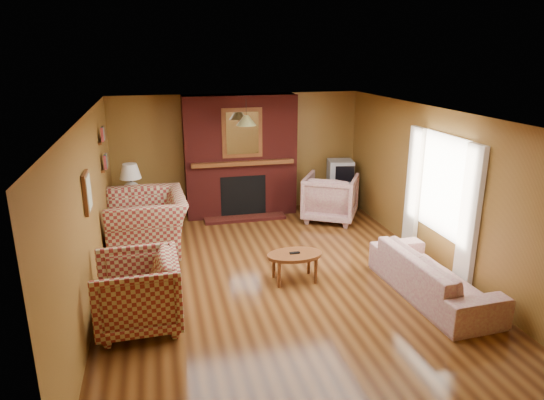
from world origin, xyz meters
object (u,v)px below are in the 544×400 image
object	(u,v)px
side_table	(134,215)
table_lamp	(131,179)
crt_tv	(340,171)
fireplace	(241,157)
floral_armchair	(331,197)
floral_sofa	(433,275)
plaid_loveseat	(147,222)
tv_stand	(339,196)
plaid_armchair	(137,292)
coffee_table	(295,257)

from	to	relation	value
side_table	table_lamp	size ratio (longest dim) A/B	1.02
table_lamp	crt_tv	distance (m)	4.17
table_lamp	fireplace	bearing A→B (deg)	14.29
floral_armchair	floral_sofa	bearing A→B (deg)	125.03
floral_sofa	side_table	size ratio (longest dim) A/B	3.24
plaid_loveseat	table_lamp	bearing A→B (deg)	-167.34
crt_tv	tv_stand	bearing A→B (deg)	90.00
plaid_armchair	tv_stand	xyz separation A→B (m)	(4.00, 3.72, -0.16)
plaid_loveseat	plaid_armchair	size ratio (longest dim) A/B	1.46
floral_sofa	tv_stand	xyz separation A→B (m)	(0.15, 3.86, -0.01)
fireplace	floral_sofa	xyz separation A→B (m)	(1.90, -4.04, -0.88)
floral_sofa	table_lamp	size ratio (longest dim) A/B	3.31
plaid_loveseat	table_lamp	world-z (taller)	table_lamp
side_table	fireplace	bearing A→B (deg)	14.29
side_table	crt_tv	bearing A→B (deg)	4.74
coffee_table	crt_tv	size ratio (longest dim) A/B	1.39
fireplace	coffee_table	size ratio (longest dim) A/B	2.98
side_table	coffee_table	bearing A→B (deg)	-48.67
floral_sofa	coffee_table	world-z (taller)	floral_sofa
floral_armchair	tv_stand	world-z (taller)	floral_armchair
table_lamp	coffee_table	bearing A→B (deg)	-48.67
side_table	tv_stand	bearing A→B (deg)	4.82
floral_armchair	plaid_loveseat	bearing A→B (deg)	41.53
fireplace	floral_armchair	distance (m)	1.95
tv_stand	crt_tv	distance (m)	0.53
plaid_loveseat	side_table	xyz separation A→B (m)	(-0.25, 0.91, -0.15)
plaid_loveseat	table_lamp	xyz separation A→B (m)	(-0.25, 0.91, 0.53)
table_lamp	crt_tv	world-z (taller)	table_lamp
side_table	floral_sofa	bearing A→B (deg)	-41.26
side_table	crt_tv	xyz separation A→B (m)	(4.15, 0.34, 0.50)
tv_stand	table_lamp	bearing A→B (deg)	-177.35
fireplace	coffee_table	world-z (taller)	fireplace
floral_sofa	floral_armchair	bearing A→B (deg)	1.75
crt_tv	plaid_armchair	bearing A→B (deg)	-137.14
fireplace	side_table	distance (m)	2.33
plaid_loveseat	crt_tv	size ratio (longest dim) A/B	2.51
plaid_armchair	side_table	world-z (taller)	plaid_armchair
tv_stand	crt_tv	bearing A→B (deg)	-92.17
floral_sofa	tv_stand	bearing A→B (deg)	-5.07
tv_stand	plaid_armchair	bearing A→B (deg)	-139.27
floral_sofa	coffee_table	xyz separation A→B (m)	(-1.69, 0.88, 0.06)
table_lamp	tv_stand	xyz separation A→B (m)	(4.15, 0.35, -0.70)
floral_sofa	table_lamp	bearing A→B (deg)	45.89
floral_sofa	coffee_table	size ratio (longest dim) A/B	2.60
floral_sofa	crt_tv	distance (m)	3.89
fireplace	crt_tv	world-z (taller)	fireplace
plaid_loveseat	tv_stand	xyz separation A→B (m)	(3.90, 1.26, -0.18)
tv_stand	plaid_loveseat	bearing A→B (deg)	-164.21
plaid_loveseat	crt_tv	xyz separation A→B (m)	(3.90, 1.26, 0.35)
fireplace	plaid_armchair	world-z (taller)	fireplace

